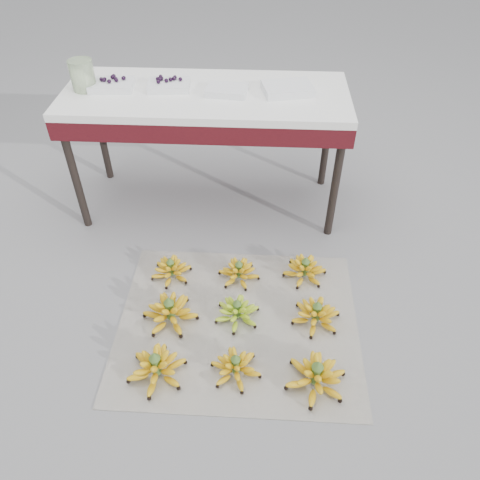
{
  "coord_description": "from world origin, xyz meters",
  "views": [
    {
      "loc": [
        0.21,
        -1.56,
        1.97
      ],
      "look_at": [
        0.11,
        0.33,
        0.28
      ],
      "focal_mm": 35.0,
      "sensor_mm": 36.0,
      "label": 1
    }
  ],
  "objects_px": {
    "bunch_front_right": "(316,376)",
    "vendor_table": "(206,107)",
    "bunch_mid_left": "(170,312)",
    "bunch_back_left": "(171,270)",
    "bunch_back_right": "(305,270)",
    "bunch_back_center": "(239,272)",
    "bunch_front_center": "(236,367)",
    "bunch_mid_right": "(316,314)",
    "newspaper_mat": "(238,323)",
    "tray_left": "(169,85)",
    "tray_far_left": "(112,85)",
    "bunch_front_left": "(156,367)",
    "bunch_mid_center": "(237,312)",
    "tray_far_right": "(288,89)",
    "tray_right": "(227,90)",
    "glass_jar": "(82,75)"
  },
  "relations": [
    {
      "from": "bunch_front_left",
      "to": "bunch_back_left",
      "type": "relative_size",
      "value": 1.26
    },
    {
      "from": "bunch_mid_right",
      "to": "tray_far_left",
      "type": "height_order",
      "value": "tray_far_left"
    },
    {
      "from": "newspaper_mat",
      "to": "glass_jar",
      "type": "distance_m",
      "value": 1.66
    },
    {
      "from": "bunch_front_center",
      "to": "bunch_back_center",
      "type": "relative_size",
      "value": 1.03
    },
    {
      "from": "bunch_front_center",
      "to": "bunch_front_right",
      "type": "height_order",
      "value": "bunch_front_right"
    },
    {
      "from": "bunch_back_left",
      "to": "tray_right",
      "type": "relative_size",
      "value": 1.03
    },
    {
      "from": "bunch_front_center",
      "to": "glass_jar",
      "type": "xyz_separation_m",
      "value": [
        -0.96,
        1.34,
        0.84
      ]
    },
    {
      "from": "bunch_mid_right",
      "to": "bunch_back_center",
      "type": "xyz_separation_m",
      "value": [
        -0.42,
        0.29,
        -0.01
      ]
    },
    {
      "from": "bunch_mid_right",
      "to": "bunch_back_right",
      "type": "distance_m",
      "value": 0.33
    },
    {
      "from": "bunch_front_center",
      "to": "bunch_mid_center",
      "type": "height_order",
      "value": "same"
    },
    {
      "from": "bunch_front_center",
      "to": "tray_left",
      "type": "relative_size",
      "value": 1.2
    },
    {
      "from": "bunch_back_right",
      "to": "bunch_back_center",
      "type": "bearing_deg",
      "value": -153.76
    },
    {
      "from": "bunch_front_left",
      "to": "bunch_back_right",
      "type": "relative_size",
      "value": 1.01
    },
    {
      "from": "bunch_front_center",
      "to": "bunch_mid_right",
      "type": "xyz_separation_m",
      "value": [
        0.4,
        0.33,
        0.0
      ]
    },
    {
      "from": "bunch_front_left",
      "to": "bunch_mid_right",
      "type": "xyz_separation_m",
      "value": [
        0.77,
        0.36,
        -0.01
      ]
    },
    {
      "from": "bunch_back_center",
      "to": "tray_far_right",
      "type": "xyz_separation_m",
      "value": [
        0.24,
        0.74,
        0.77
      ]
    },
    {
      "from": "vendor_table",
      "to": "tray_left",
      "type": "bearing_deg",
      "value": 170.69
    },
    {
      "from": "newspaper_mat",
      "to": "bunch_back_center",
      "type": "bearing_deg",
      "value": 92.49
    },
    {
      "from": "bunch_back_left",
      "to": "tray_right",
      "type": "height_order",
      "value": "tray_right"
    },
    {
      "from": "bunch_front_left",
      "to": "bunch_mid_left",
      "type": "bearing_deg",
      "value": 79.47
    },
    {
      "from": "newspaper_mat",
      "to": "bunch_mid_right",
      "type": "height_order",
      "value": "bunch_mid_right"
    },
    {
      "from": "glass_jar",
      "to": "vendor_table",
      "type": "bearing_deg",
      "value": 0.75
    },
    {
      "from": "bunch_mid_right",
      "to": "tray_far_right",
      "type": "bearing_deg",
      "value": 102.87
    },
    {
      "from": "bunch_front_center",
      "to": "vendor_table",
      "type": "distance_m",
      "value": 1.52
    },
    {
      "from": "bunch_front_left",
      "to": "tray_right",
      "type": "relative_size",
      "value": 1.3
    },
    {
      "from": "bunch_back_right",
      "to": "glass_jar",
      "type": "distance_m",
      "value": 1.7
    },
    {
      "from": "bunch_back_center",
      "to": "bunch_mid_center",
      "type": "bearing_deg",
      "value": -66.33
    },
    {
      "from": "bunch_mid_right",
      "to": "glass_jar",
      "type": "xyz_separation_m",
      "value": [
        -1.36,
        1.0,
        0.83
      ]
    },
    {
      "from": "bunch_front_right",
      "to": "tray_far_right",
      "type": "distance_m",
      "value": 1.6
    },
    {
      "from": "bunch_back_center",
      "to": "bunch_back_right",
      "type": "distance_m",
      "value": 0.38
    },
    {
      "from": "bunch_back_left",
      "to": "vendor_table",
      "type": "bearing_deg",
      "value": 72.09
    },
    {
      "from": "bunch_back_left",
      "to": "bunch_back_center",
      "type": "bearing_deg",
      "value": -5.36
    },
    {
      "from": "bunch_front_center",
      "to": "tray_far_left",
      "type": "xyz_separation_m",
      "value": [
        -0.81,
        1.36,
        0.77
      ]
    },
    {
      "from": "bunch_back_center",
      "to": "vendor_table",
      "type": "distance_m",
      "value": 1.0
    },
    {
      "from": "newspaper_mat",
      "to": "vendor_table",
      "type": "bearing_deg",
      "value": 103.4
    },
    {
      "from": "vendor_table",
      "to": "bunch_mid_center",
      "type": "bearing_deg",
      "value": -76.54
    },
    {
      "from": "tray_far_left",
      "to": "tray_far_right",
      "type": "distance_m",
      "value": 1.03
    },
    {
      "from": "tray_left",
      "to": "glass_jar",
      "type": "xyz_separation_m",
      "value": [
        -0.48,
        -0.05,
        0.06
      ]
    },
    {
      "from": "bunch_mid_left",
      "to": "tray_right",
      "type": "relative_size",
      "value": 1.36
    },
    {
      "from": "glass_jar",
      "to": "bunch_front_left",
      "type": "bearing_deg",
      "value": -66.73
    },
    {
      "from": "bunch_front_right",
      "to": "vendor_table",
      "type": "bearing_deg",
      "value": 107.98
    },
    {
      "from": "bunch_mid_center",
      "to": "bunch_back_left",
      "type": "bearing_deg",
      "value": 134.03
    },
    {
      "from": "bunch_mid_center",
      "to": "bunch_back_right",
      "type": "distance_m",
      "value": 0.49
    },
    {
      "from": "bunch_mid_left",
      "to": "bunch_back_left",
      "type": "distance_m",
      "value": 0.32
    },
    {
      "from": "bunch_back_left",
      "to": "tray_right",
      "type": "bearing_deg",
      "value": 62.43
    },
    {
      "from": "bunch_mid_left",
      "to": "bunch_mid_center",
      "type": "bearing_deg",
      "value": 16.07
    },
    {
      "from": "tray_right",
      "to": "tray_far_right",
      "type": "bearing_deg",
      "value": 5.44
    },
    {
      "from": "bunch_mid_left",
      "to": "tray_far_right",
      "type": "distance_m",
      "value": 1.43
    },
    {
      "from": "newspaper_mat",
      "to": "tray_left",
      "type": "distance_m",
      "value": 1.44
    },
    {
      "from": "bunch_back_center",
      "to": "tray_far_left",
      "type": "relative_size",
      "value": 1.15
    }
  ]
}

